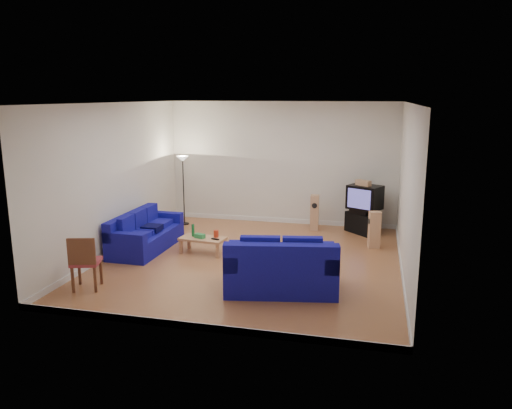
% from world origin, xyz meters
% --- Properties ---
extents(room, '(6.01, 6.51, 3.21)m').
position_xyz_m(room, '(0.00, 0.00, 1.54)').
color(room, brown).
rests_on(room, ground).
extents(sofa_three_seat, '(0.94, 2.11, 0.81)m').
position_xyz_m(sofa_three_seat, '(-2.51, 0.21, 0.30)').
color(sofa_three_seat, navy).
rests_on(sofa_three_seat, ground).
extents(sofa_loveseat, '(2.08, 1.40, 0.96)m').
position_xyz_m(sofa_loveseat, '(0.90, -1.49, 0.36)').
color(sofa_loveseat, navy).
rests_on(sofa_loveseat, ground).
extents(coffee_table, '(1.01, 0.59, 0.35)m').
position_xyz_m(coffee_table, '(-1.14, 0.22, 0.30)').
color(coffee_table, tan).
rests_on(coffee_table, ground).
extents(bottle, '(0.07, 0.07, 0.27)m').
position_xyz_m(bottle, '(-1.37, 0.26, 0.48)').
color(bottle, '#197233').
rests_on(bottle, coffee_table).
extents(tissue_box, '(0.25, 0.19, 0.09)m').
position_xyz_m(tissue_box, '(-1.19, 0.18, 0.40)').
color(tissue_box, green).
rests_on(tissue_box, coffee_table).
extents(red_canister, '(0.11, 0.11, 0.15)m').
position_xyz_m(red_canister, '(-0.87, 0.32, 0.43)').
color(red_canister, red).
rests_on(red_canister, coffee_table).
extents(remote, '(0.19, 0.10, 0.02)m').
position_xyz_m(remote, '(-0.83, 0.14, 0.36)').
color(remote, black).
rests_on(remote, coffee_table).
extents(tv_stand, '(0.90, 0.90, 0.50)m').
position_xyz_m(tv_stand, '(2.16, 2.70, 0.25)').
color(tv_stand, black).
rests_on(tv_stand, ground).
extents(av_receiver, '(0.60, 0.57, 0.11)m').
position_xyz_m(av_receiver, '(2.12, 2.68, 0.56)').
color(av_receiver, black).
rests_on(av_receiver, tv_stand).
extents(television, '(0.93, 0.84, 0.59)m').
position_xyz_m(television, '(2.19, 2.71, 0.90)').
color(television, black).
rests_on(television, av_receiver).
extents(centre_speaker, '(0.39, 0.35, 0.13)m').
position_xyz_m(centre_speaker, '(2.14, 2.67, 1.26)').
color(centre_speaker, tan).
rests_on(centre_speaker, television).
extents(speaker_left, '(0.22, 0.29, 0.89)m').
position_xyz_m(speaker_left, '(0.97, 2.70, 0.45)').
color(speaker_left, tan).
rests_on(speaker_left, ground).
extents(speaker_right, '(0.29, 0.25, 0.83)m').
position_xyz_m(speaker_right, '(2.45, 1.49, 0.42)').
color(speaker_right, tan).
rests_on(speaker_right, ground).
extents(floor_lamp, '(0.31, 0.31, 1.81)m').
position_xyz_m(floor_lamp, '(-2.45, 2.47, 1.50)').
color(floor_lamp, black).
rests_on(floor_lamp, ground).
extents(dining_chair, '(0.58, 0.58, 0.98)m').
position_xyz_m(dining_chair, '(-2.43, -2.23, 0.55)').
color(dining_chair, brown).
rests_on(dining_chair, ground).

